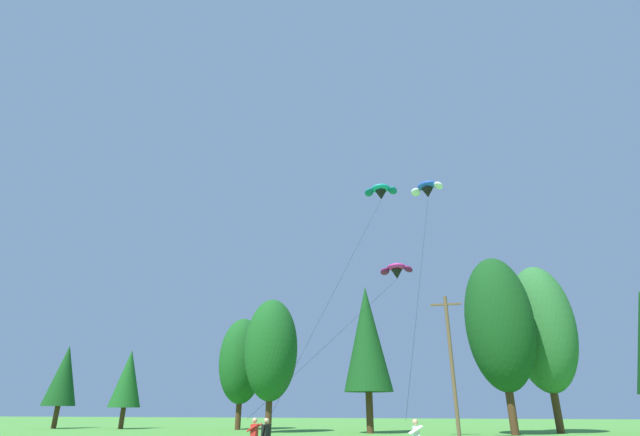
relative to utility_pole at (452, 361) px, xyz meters
name	(u,v)px	position (x,y,z in m)	size (l,w,h in m)	color
treeline_tree_a	(64,375)	(-42.68, 12.25, 0.43)	(3.56, 3.56, 8.90)	#472D19
treeline_tree_b	(128,378)	(-34.97, 13.22, 0.05)	(3.42, 3.42, 8.29)	#472D19
treeline_tree_c	(242,360)	(-21.79, 14.17, 1.79)	(4.89, 4.89, 11.45)	#472D19
treeline_tree_d	(271,349)	(-16.57, 8.89, 2.27)	(5.10, 5.10, 12.23)	#472D19
treeline_tree_e	(367,337)	(-7.34, 10.14, 3.24)	(4.54, 4.54, 13.37)	#472D19
treeline_tree_f	(499,323)	(4.83, 10.05, 4.16)	(5.95, 5.95, 15.35)	#472D19
treeline_tree_g	(542,328)	(9.18, 13.92, 4.13)	(5.93, 5.93, 15.30)	#472D19
utility_pole	(452,361)	(0.00, 0.00, 0.00)	(2.20, 0.26, 9.75)	brown
kite_flyer_near	(254,435)	(-8.95, -14.52, -4.14)	(0.55, 0.59, 1.69)	black
kite_flyer_mid	(266,436)	(-8.22, -15.05, -4.15)	(0.34, 0.60, 1.69)	navy
parafoil_kite_high_magenta	(396,270)	(-3.32, -1.65, 6.37)	(7.26, 13.49, 10.44)	#D12893
parafoil_kite_mid_teal	(381,192)	(-4.18, -1.27, 13.10)	(5.64, 14.26, 17.71)	teal
parafoil_kite_far_blue_white	(427,189)	(-0.55, -1.99, 12.56)	(3.20, 14.51, 16.74)	blue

